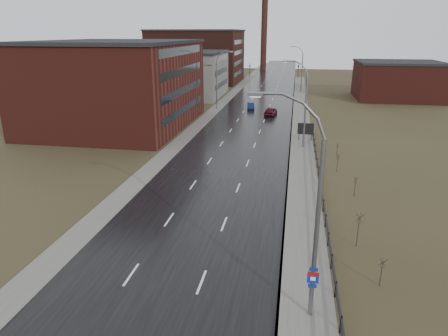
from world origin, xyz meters
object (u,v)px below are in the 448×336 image
at_px(streetlight_main, 311,215).
at_px(billboard, 306,129).
at_px(car_far, 271,111).
at_px(car_near, 251,106).

distance_m(streetlight_main, billboard, 37.65).
height_order(billboard, car_far, billboard).
relative_size(streetlight_main, car_far, 2.57).
height_order(streetlight_main, billboard, streetlight_main).
bearing_deg(billboard, car_far, 108.64).
distance_m(billboard, car_near, 25.41).
bearing_deg(car_far, car_near, -44.81).
bearing_deg(billboard, car_near, 113.92).
distance_m(car_near, car_far, 6.96).
relative_size(streetlight_main, billboard, 4.55).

